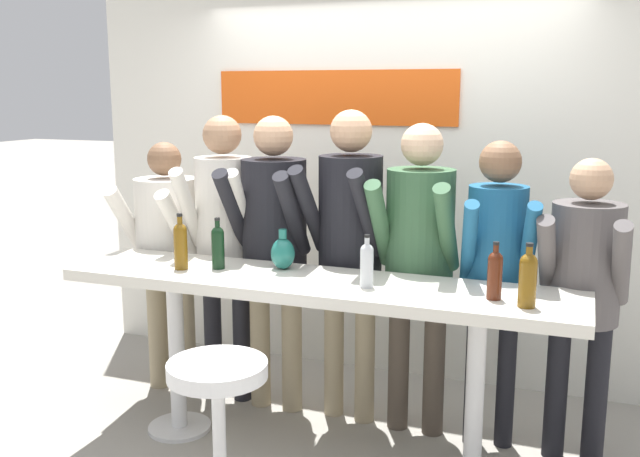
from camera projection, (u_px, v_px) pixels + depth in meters
The scene contains 17 objects.
ground_plane at pixel (314, 454), 3.84m from camera, with size 40.00×40.00×0.00m, color gray.
back_wall at pixel (385, 172), 4.80m from camera, with size 4.30×0.12×2.77m.
tasting_table at pixel (314, 306), 3.68m from camera, with size 2.70×0.58×0.98m.
bar_stool at pixel (219, 417), 3.13m from camera, with size 0.46×0.46×0.77m.
person_far_left at pixel (167, 241), 4.50m from camera, with size 0.49×0.56×1.62m.
person_left at pixel (224, 226), 4.33m from camera, with size 0.47×0.59×1.78m.
person_center_left at pixel (274, 232), 4.21m from camera, with size 0.46×0.57×1.79m.
person_center at pixel (349, 231), 4.06m from camera, with size 0.47×0.59×1.82m.
person_center_right at pixel (419, 246), 3.91m from camera, with size 0.45×0.55×1.76m.
person_right at pixel (496, 259), 3.75m from camera, with size 0.43×0.55×1.68m.
person_far_right at pixel (584, 280), 3.59m from camera, with size 0.45×0.54×1.60m.
wine_bottle_0 at pixel (218, 245), 3.85m from camera, with size 0.07×0.07×0.28m.
wine_bottle_1 at pixel (181, 244), 3.84m from camera, with size 0.07×0.07×0.31m.
wine_bottle_2 at pixel (367, 263), 3.48m from camera, with size 0.07×0.07×0.26m.
wine_bottle_3 at pixel (528, 277), 3.16m from camera, with size 0.08×0.08×0.29m.
wine_bottle_4 at pixel (495, 273), 3.28m from camera, with size 0.07×0.07×0.27m.
decorative_vase at pixel (283, 253), 3.85m from camera, with size 0.13×0.13×0.22m.
Camera 1 is at (1.28, -3.30, 1.92)m, focal length 40.00 mm.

